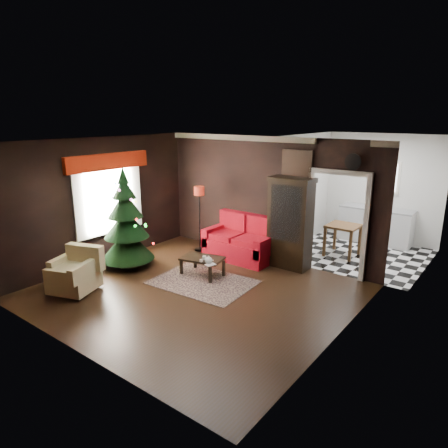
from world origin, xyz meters
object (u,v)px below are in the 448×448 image
Objects in this scene: teapot at (209,260)px; christmas_tree at (126,221)px; wall_clock at (353,162)px; kitchen_table at (342,240)px; loveseat at (240,238)px; floor_lamp at (200,219)px; curio_cabinet at (290,225)px; coffee_table at (202,266)px; armchair at (73,269)px.

christmas_tree is at bearing -168.49° from teapot.
kitchen_table is at bearing 113.75° from wall_clock.
wall_clock is at bearing 9.66° from loveseat.
teapot is 3.40m from wall_clock.
kitchen_table reaches higher than teapot.
floor_lamp is at bearing -147.16° from kitchen_table.
loveseat is 1.25m from curio_cabinet.
coffee_table is 3.66m from wall_clock.
armchair is 0.95× the size of coffee_table.
kitchen_table is at bearing 65.56° from curio_cabinet.
curio_cabinet is 1.67m from kitchen_table.
wall_clock is (1.20, 0.18, 1.43)m from curio_cabinet.
kitchen_table is (0.65, 1.43, -0.57)m from curio_cabinet.
floor_lamp is 4.93× the size of wall_clock.
christmas_tree is at bearing 79.41° from armchair.
wall_clock is 0.43× the size of kitchen_table.
curio_cabinet reaches higher than loveseat.
wall_clock is (2.05, 1.93, 1.91)m from teapot.
coffee_table is at bearing -91.56° from loveseat.
kitchen_table is at bearing 42.51° from loveseat.
floor_lamp reaches higher than coffee_table.
christmas_tree is at bearing -109.05° from floor_lamp.
floor_lamp is at bearing -169.29° from curio_cabinet.
curio_cabinet is at bearing 52.46° from coffee_table.
loveseat is 3.04m from wall_clock.
kitchen_table is (1.80, 1.65, -0.12)m from loveseat.
coffee_table is (1.62, 0.60, -0.85)m from christmas_tree.
armchair is (-2.58, -3.63, -0.49)m from curio_cabinet.
teapot is (-0.85, -1.75, -0.48)m from curio_cabinet.
kitchen_table reaches higher than coffee_table.
floor_lamp is at bearing -170.05° from wall_clock.
loveseat is 0.89× the size of curio_cabinet.
floor_lamp is at bearing 64.04° from armchair.
wall_clock is at bearing -66.25° from kitchen_table.
kitchen_table is at bearing 45.95° from christmas_tree.
coffee_table is (1.03, -1.12, -0.63)m from floor_lamp.
loveseat is 3.70m from armchair.
floor_lamp is at bearing 132.42° from coffee_table.
wall_clock is at bearing 25.77° from armchair.
curio_cabinet is 2.00m from teapot.
loveseat is 0.78× the size of christmas_tree.
loveseat is 10.00× the size of teapot.
curio_cabinet is 5.94× the size of wall_clock.
loveseat is 2.60m from christmas_tree.
wall_clock is at bearing 9.95° from floor_lamp.
wall_clock is (2.35, 0.40, 1.88)m from loveseat.
armchair is at bearing -123.64° from coffee_table.
curio_cabinet reaches higher than armchair.
christmas_tree reaches higher than kitchen_table.
curio_cabinet is at bearing 10.71° from floor_lamp.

